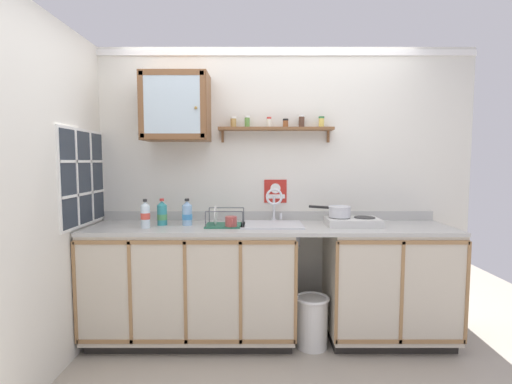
# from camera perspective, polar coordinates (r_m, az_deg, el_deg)

# --- Properties ---
(floor) EXTENTS (5.94, 5.94, 0.00)m
(floor) POSITION_cam_1_polar(r_m,az_deg,el_deg) (3.05, 2.41, -24.12)
(floor) COLOR #9E9384
(floor) RESTS_ON ground
(back_wall) EXTENTS (3.54, 0.07, 2.44)m
(back_wall) POSITION_cam_1_polar(r_m,az_deg,el_deg) (3.29, 2.07, 0.57)
(back_wall) COLOR silver
(back_wall) RESTS_ON ground
(side_wall_left) EXTENTS (0.05, 3.39, 2.44)m
(side_wall_left) POSITION_cam_1_polar(r_m,az_deg,el_deg) (2.75, -30.09, -1.10)
(side_wall_left) COLOR silver
(side_wall_left) RESTS_ON ground
(lower_cabinet_run) EXTENTS (1.66, 0.60, 0.92)m
(lower_cabinet_run) POSITION_cam_1_polar(r_m,az_deg,el_deg) (3.17, -9.62, -13.81)
(lower_cabinet_run) COLOR black
(lower_cabinet_run) RESTS_ON ground
(lower_cabinet_run_right) EXTENTS (0.99, 0.60, 0.92)m
(lower_cabinet_run_right) POSITION_cam_1_polar(r_m,az_deg,el_deg) (3.31, 19.66, -13.24)
(lower_cabinet_run_right) COLOR black
(lower_cabinet_run_right) RESTS_ON ground
(countertop) EXTENTS (2.90, 0.62, 0.03)m
(countertop) POSITION_cam_1_polar(r_m,az_deg,el_deg) (3.01, 2.25, -5.48)
(countertop) COLOR #B2B2AD
(countertop) RESTS_ON lower_cabinet_run
(backsplash) EXTENTS (2.90, 0.02, 0.08)m
(backsplash) POSITION_cam_1_polar(r_m,az_deg,el_deg) (3.28, 2.07, -3.65)
(backsplash) COLOR #B2B2AD
(backsplash) RESTS_ON countertop
(sink) EXTENTS (0.50, 0.43, 0.43)m
(sink) POSITION_cam_1_polar(r_m,az_deg,el_deg) (3.05, 2.59, -5.66)
(sink) COLOR silver
(sink) RESTS_ON countertop
(hot_plate_stove) EXTENTS (0.42, 0.28, 0.07)m
(hot_plate_stove) POSITION_cam_1_polar(r_m,az_deg,el_deg) (3.11, 14.74, -4.44)
(hot_plate_stove) COLOR silver
(hot_plate_stove) RESTS_ON countertop
(saucepan) EXTENTS (0.33, 0.23, 0.09)m
(saucepan) POSITION_cam_1_polar(r_m,az_deg,el_deg) (3.09, 12.77, -2.89)
(saucepan) COLOR silver
(saucepan) RESTS_ON hot_plate_stove
(bottle_water_clear_0) EXTENTS (0.07, 0.07, 0.23)m
(bottle_water_clear_0) POSITION_cam_1_polar(r_m,az_deg,el_deg) (3.02, -16.50, -3.39)
(bottle_water_clear_0) COLOR silver
(bottle_water_clear_0) RESTS_ON countertop
(bottle_water_blue_1) EXTENTS (0.08, 0.08, 0.22)m
(bottle_water_blue_1) POSITION_cam_1_polar(r_m,az_deg,el_deg) (3.07, -10.39, -3.30)
(bottle_water_blue_1) COLOR #8CB7E0
(bottle_water_blue_1) RESTS_ON countertop
(bottle_detergent_teal_2) EXTENTS (0.08, 0.08, 0.22)m
(bottle_detergent_teal_2) POSITION_cam_1_polar(r_m,az_deg,el_deg) (3.12, -14.09, -3.24)
(bottle_detergent_teal_2) COLOR teal
(bottle_detergent_teal_2) RESTS_ON countertop
(dish_rack) EXTENTS (0.31, 0.25, 0.16)m
(dish_rack) POSITION_cam_1_polar(r_m,az_deg,el_deg) (3.00, -4.83, -4.78)
(dish_rack) COLOR #26664C
(dish_rack) RESTS_ON countertop
(mug) EXTENTS (0.09, 0.13, 0.09)m
(mug) POSITION_cam_1_polar(r_m,az_deg,el_deg) (2.91, -3.71, -4.63)
(mug) COLOR #B24C47
(mug) RESTS_ON countertop
(wall_cabinet) EXTENTS (0.54, 0.34, 0.55)m
(wall_cabinet) POSITION_cam_1_polar(r_m,az_deg,el_deg) (3.20, -12.03, 12.59)
(wall_cabinet) COLOR brown
(spice_shelf) EXTENTS (0.97, 0.14, 0.23)m
(spice_shelf) POSITION_cam_1_polar(r_m,az_deg,el_deg) (3.21, 3.25, 9.89)
(spice_shelf) COLOR brown
(warning_sign) EXTENTS (0.20, 0.01, 0.20)m
(warning_sign) POSITION_cam_1_polar(r_m,az_deg,el_deg) (3.27, 3.13, 0.10)
(warning_sign) COLOR #B2261E
(window) EXTENTS (0.03, 0.74, 0.76)m
(window) POSITION_cam_1_polar(r_m,az_deg,el_deg) (3.20, -24.89, 2.02)
(window) COLOR #262D38
(trash_bin) EXTENTS (0.27, 0.27, 0.41)m
(trash_bin) POSITION_cam_1_polar(r_m,az_deg,el_deg) (3.14, 8.74, -18.98)
(trash_bin) COLOR silver
(trash_bin) RESTS_ON ground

